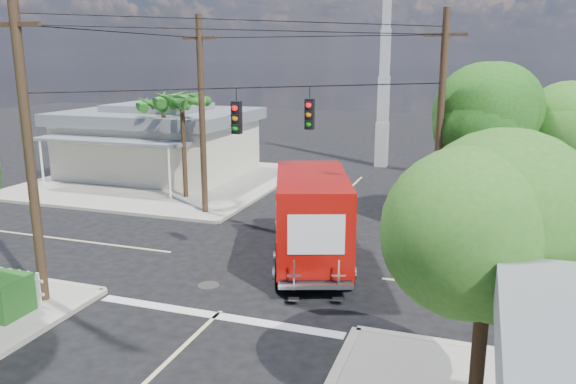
% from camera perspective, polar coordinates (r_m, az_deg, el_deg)
% --- Properties ---
extents(ground, '(120.00, 120.00, 0.00)m').
position_cam_1_polar(ground, '(20.07, -1.87, -7.38)').
color(ground, black).
rests_on(ground, ground).
extents(sidewalk_ne, '(14.12, 14.12, 0.14)m').
position_cam_1_polar(sidewalk_ne, '(29.56, 26.48, -1.84)').
color(sidewalk_ne, '#9F998F').
rests_on(sidewalk_ne, ground).
extents(sidewalk_nw, '(14.12, 14.12, 0.14)m').
position_cam_1_polar(sidewalk_nw, '(34.14, -12.52, 1.15)').
color(sidewalk_nw, '#9F998F').
rests_on(sidewalk_nw, ground).
extents(road_markings, '(32.00, 32.00, 0.01)m').
position_cam_1_polar(road_markings, '(18.79, -3.49, -8.86)').
color(road_markings, beige).
rests_on(road_markings, ground).
extents(building_nw, '(10.80, 10.20, 4.30)m').
position_cam_1_polar(building_nw, '(35.68, -12.92, 5.16)').
color(building_nw, beige).
rests_on(building_nw, sidewalk_nw).
extents(radio_tower, '(0.80, 0.80, 17.00)m').
position_cam_1_polar(radio_tower, '(38.06, 9.74, 10.98)').
color(radio_tower, silver).
rests_on(radio_tower, ground).
extents(tree_ne_front, '(4.21, 4.14, 6.66)m').
position_cam_1_polar(tree_ne_front, '(24.40, 20.21, 7.05)').
color(tree_ne_front, '#422D1C').
rests_on(tree_ne_front, sidewalk_ne).
extents(tree_ne_back, '(3.77, 3.66, 5.82)m').
position_cam_1_polar(tree_ne_back, '(26.82, 25.62, 5.81)').
color(tree_ne_back, '#422D1C').
rests_on(tree_ne_back, sidewalk_ne).
extents(tree_se, '(3.67, 3.54, 5.62)m').
position_cam_1_polar(tree_se, '(10.73, 19.78, -4.04)').
color(tree_se, '#422D1C').
rests_on(tree_se, sidewalk_se).
extents(palm_nw_front, '(3.01, 3.08, 5.59)m').
position_cam_1_polar(palm_nw_front, '(28.85, -10.73, 9.04)').
color(palm_nw_front, '#422D1C').
rests_on(palm_nw_front, sidewalk_nw).
extents(palm_nw_back, '(3.01, 3.08, 5.19)m').
position_cam_1_polar(palm_nw_back, '(31.18, -12.57, 8.57)').
color(palm_nw_back, '#422D1C').
rests_on(palm_nw_back, sidewalk_nw).
extents(utility_poles, '(12.00, 10.68, 9.00)m').
position_cam_1_polar(utility_poles, '(20.99, -4.47, 6.67)').
color(utility_poles, '#473321').
rests_on(utility_poles, ground).
extents(vending_boxes, '(1.90, 0.50, 1.10)m').
position_cam_1_polar(vending_boxes, '(24.58, 17.81, -2.42)').
color(vending_boxes, red).
rests_on(vending_boxes, sidewalk_ne).
extents(delivery_truck, '(4.62, 7.92, 3.30)m').
position_cam_1_polar(delivery_truck, '(19.97, 2.33, -2.43)').
color(delivery_truck, black).
rests_on(delivery_truck, ground).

